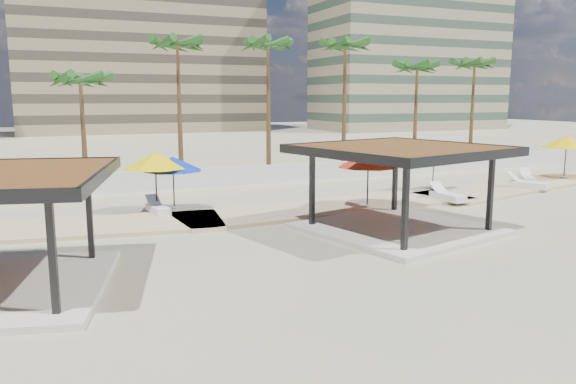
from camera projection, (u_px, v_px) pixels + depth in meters
name	position (u px, v px, depth m)	size (l,w,h in m)	color
ground	(373.00, 245.00, 21.20)	(200.00, 200.00, 0.00)	tan
promenade	(327.00, 205.00, 28.91)	(44.45, 7.97, 0.24)	#C6B284
boundary_wall	(239.00, 176.00, 35.58)	(56.00, 0.30, 1.20)	silver
building_mid	(140.00, 43.00, 90.99)	(38.00, 16.00, 30.40)	#847259
building_east	(410.00, 29.00, 96.84)	(32.00, 15.00, 36.40)	gray
pavilion_central	(400.00, 181.00, 23.07)	(8.56, 8.56, 3.59)	beige
umbrella_b	(155.00, 160.00, 26.60)	(3.40, 3.40, 2.79)	beige
umbrella_c	(368.00, 160.00, 27.31)	(3.58, 3.58, 2.73)	beige
umbrella_d	(434.00, 154.00, 33.01)	(2.80, 2.80, 2.37)	beige
umbrella_e	(567.00, 142.00, 37.16)	(3.69, 3.69, 2.84)	beige
umbrella_f	(173.00, 164.00, 26.94)	(3.21, 3.21, 2.55)	beige
lounger_a	(158.00, 208.00, 26.45)	(0.91, 2.01, 0.73)	white
lounger_b	(447.00, 196.00, 29.64)	(0.81, 2.28, 0.85)	white
lounger_c	(527.00, 184.00, 33.58)	(1.75, 2.41, 0.88)	white
lounger_d	(527.00, 178.00, 36.29)	(1.74, 2.02, 0.77)	white
palm_c	(80.00, 84.00, 33.01)	(3.00, 3.00, 7.39)	brown
palm_d	(178.00, 49.00, 35.71)	(3.00, 3.00, 9.74)	brown
palm_e	(268.00, 50.00, 37.58)	(3.00, 3.00, 9.86)	brown
palm_f	(345.00, 51.00, 40.08)	(3.00, 3.00, 10.04)	brown
palm_g	(417.00, 71.00, 42.29)	(3.00, 3.00, 8.62)	brown
palm_h	(475.00, 68.00, 45.12)	(3.00, 3.00, 9.01)	brown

